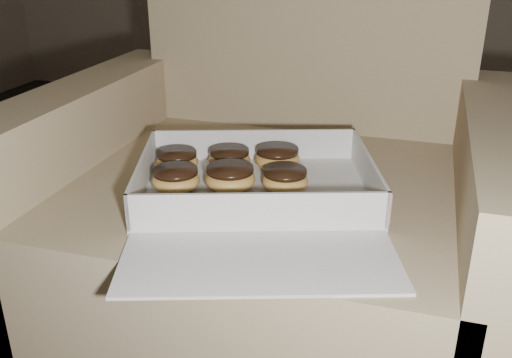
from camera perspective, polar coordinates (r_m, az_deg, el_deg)
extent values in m
cube|color=#8E775A|center=(1.25, 1.27, -8.95)|extent=(0.78, 0.78, 0.45)
cube|color=#8E775A|center=(1.41, 5.52, 16.68)|extent=(0.78, 0.15, 0.56)
cube|color=#8E775A|center=(1.37, -15.88, -3.22)|extent=(0.13, 0.78, 0.60)
cube|color=#8E775A|center=(1.19, 21.42, -8.42)|extent=(0.13, 0.78, 0.60)
cube|color=silver|center=(1.06, 0.00, -1.19)|extent=(0.50, 0.43, 0.01)
cube|color=silver|center=(1.19, -0.17, 3.48)|extent=(0.40, 0.14, 0.06)
cube|color=silver|center=(0.90, 0.23, -3.24)|extent=(0.40, 0.14, 0.06)
cube|color=silver|center=(1.06, -11.24, 0.46)|extent=(0.10, 0.30, 0.06)
cube|color=silver|center=(1.07, 11.15, 0.66)|extent=(0.10, 0.30, 0.06)
cube|color=#D95771|center=(1.07, 11.39, 0.67)|extent=(0.10, 0.29, 0.05)
cube|color=silver|center=(0.84, 0.39, -8.25)|extent=(0.45, 0.30, 0.01)
ellipsoid|color=gold|center=(1.14, 2.15, 1.99)|extent=(0.09, 0.09, 0.04)
cylinder|color=black|center=(1.13, 2.16, 2.88)|extent=(0.08, 0.08, 0.01)
ellipsoid|color=gold|center=(1.04, 2.93, -0.19)|extent=(0.08, 0.08, 0.04)
cylinder|color=black|center=(1.03, 2.95, 0.71)|extent=(0.08, 0.08, 0.01)
ellipsoid|color=gold|center=(1.04, -2.59, 0.00)|extent=(0.09, 0.09, 0.04)
cylinder|color=black|center=(1.04, -2.61, 0.98)|extent=(0.09, 0.09, 0.01)
ellipsoid|color=gold|center=(1.05, -8.01, -0.14)|extent=(0.09, 0.09, 0.04)
cylinder|color=black|center=(1.04, -8.07, 0.78)|extent=(0.08, 0.08, 0.01)
ellipsoid|color=gold|center=(1.14, -2.66, 1.93)|extent=(0.08, 0.08, 0.04)
cylinder|color=black|center=(1.13, -2.68, 2.76)|extent=(0.08, 0.08, 0.01)
ellipsoid|color=gold|center=(1.14, -7.88, 1.71)|extent=(0.08, 0.08, 0.04)
cylinder|color=black|center=(1.13, -7.93, 2.53)|extent=(0.08, 0.08, 0.01)
ellipsoid|color=black|center=(0.98, -9.55, -3.33)|extent=(0.01, 0.01, 0.00)
ellipsoid|color=black|center=(0.98, 2.39, -2.96)|extent=(0.01, 0.01, 0.00)
ellipsoid|color=black|center=(1.05, -6.57, -1.18)|extent=(0.01, 0.01, 0.00)
ellipsoid|color=black|center=(1.02, -9.59, -2.03)|extent=(0.01, 0.01, 0.00)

